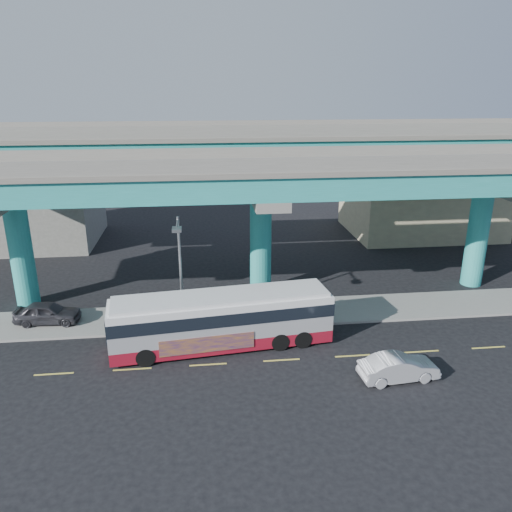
{
  "coord_description": "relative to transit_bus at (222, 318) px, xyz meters",
  "views": [
    {
      "loc": [
        -4.14,
        -23.87,
        14.23
      ],
      "look_at": [
        -0.91,
        4.0,
        4.59
      ],
      "focal_mm": 35.0,
      "sensor_mm": 36.0,
      "label": 1
    }
  ],
  "objects": [
    {
      "name": "lane_markings",
      "position": [
        3.11,
        -1.95,
        -1.75
      ],
      "size": [
        58.0,
        0.12,
        0.01
      ],
      "color": "#D8C64C",
      "rests_on": "ground"
    },
    {
      "name": "building_beige",
      "position": [
        21.11,
        21.33,
        1.75
      ],
      "size": [
        14.0,
        10.23,
        7.0
      ],
      "color": "#C1B48A",
      "rests_on": "ground"
    },
    {
      "name": "sedan",
      "position": [
        8.7,
        -4.45,
        -1.09
      ],
      "size": [
        2.12,
        4.29,
        1.33
      ],
      "primitive_type": "imported",
      "rotation": [
        0.0,
        0.0,
        1.66
      ],
      "color": "#B6B6BB",
      "rests_on": "ground"
    },
    {
      "name": "transit_bus",
      "position": [
        0.0,
        0.0,
        0.0
      ],
      "size": [
        12.68,
        4.06,
        3.2
      ],
      "rotation": [
        0.0,
        0.0,
        0.11
      ],
      "color": "maroon",
      "rests_on": "ground"
    },
    {
      "name": "street_lamp",
      "position": [
        -2.29,
        1.81,
        2.99
      ],
      "size": [
        0.5,
        2.32,
        7.0
      ],
      "color": "gray",
      "rests_on": "sidewalk"
    },
    {
      "name": "building_concrete",
      "position": [
        -16.89,
        22.35,
        2.75
      ],
      "size": [
        12.0,
        10.0,
        9.0
      ],
      "primitive_type": "cube",
      "color": "gray",
      "rests_on": "ground"
    },
    {
      "name": "viaduct",
      "position": [
        3.11,
        7.46,
        7.39
      ],
      "size": [
        52.0,
        12.4,
        11.7
      ],
      "color": "teal",
      "rests_on": "ground"
    },
    {
      "name": "parked_car",
      "position": [
        -10.68,
        3.94,
        -0.93
      ],
      "size": [
        2.08,
        4.17,
        1.35
      ],
      "primitive_type": "imported",
      "rotation": [
        0.0,
        0.0,
        1.51
      ],
      "color": "#323137",
      "rests_on": "sidewalk"
    },
    {
      "name": "ground",
      "position": [
        3.11,
        -1.65,
        -1.75
      ],
      "size": [
        120.0,
        120.0,
        0.0
      ],
      "primitive_type": "plane",
      "color": "black",
      "rests_on": "ground"
    },
    {
      "name": "stop_sign",
      "position": [
        4.36,
        2.53,
        0.01
      ],
      "size": [
        0.49,
        0.52,
        2.28
      ],
      "rotation": [
        0.0,
        0.0,
        0.42
      ],
      "color": "gray",
      "rests_on": "sidewalk"
    },
    {
      "name": "sidewalk",
      "position": [
        3.11,
        3.85,
        -1.68
      ],
      "size": [
        70.0,
        4.0,
        0.15
      ],
      "primitive_type": "cube",
      "color": "gray",
      "rests_on": "ground"
    }
  ]
}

